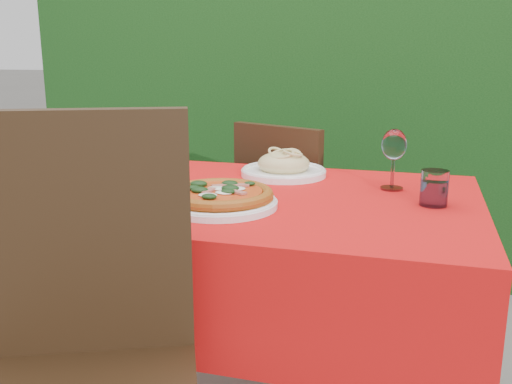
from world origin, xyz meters
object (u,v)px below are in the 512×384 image
(chair_near, at_px, (74,344))
(chair_far, at_px, (291,216))
(pizza_plate, at_px, (219,197))
(wine_glass, at_px, (394,147))
(pasta_plate, at_px, (284,167))
(fork, at_px, (149,189))
(water_glass, at_px, (434,190))

(chair_near, relative_size, chair_far, 1.18)
(pizza_plate, xyz_separation_m, wine_glass, (0.43, 0.33, 0.10))
(pasta_plate, height_order, wine_glass, wine_glass)
(chair_far, bearing_deg, fork, 90.24)
(pizza_plate, xyz_separation_m, pasta_plate, (0.07, 0.43, 0.00))
(pizza_plate, height_order, pasta_plate, pasta_plate)
(water_glass, distance_m, wine_glass, 0.21)
(chair_far, xyz_separation_m, pasta_plate, (0.05, -0.37, 0.27))
(chair_near, bearing_deg, chair_far, 59.89)
(water_glass, relative_size, wine_glass, 0.53)
(chair_near, height_order, pizza_plate, chair_near)
(pizza_plate, distance_m, wine_glass, 0.55)
(pizza_plate, distance_m, pasta_plate, 0.43)
(water_glass, bearing_deg, wine_glass, 126.47)
(chair_near, distance_m, wine_glass, 1.03)
(pasta_plate, relative_size, water_glass, 2.93)
(chair_near, xyz_separation_m, fork, (-0.14, 0.62, 0.16))
(chair_far, height_order, fork, chair_far)
(chair_far, bearing_deg, pasta_plate, 121.40)
(water_glass, bearing_deg, chair_far, 130.15)
(chair_near, bearing_deg, water_glass, 21.33)
(pizza_plate, height_order, fork, pizza_plate)
(chair_near, height_order, pasta_plate, chair_near)
(pasta_plate, xyz_separation_m, wine_glass, (0.35, -0.10, 0.10))
(chair_near, xyz_separation_m, pasta_plate, (0.20, 0.93, 0.18))
(chair_near, relative_size, water_glass, 10.88)
(wine_glass, relative_size, fork, 1.09)
(pizza_plate, bearing_deg, fork, 155.42)
(water_glass, bearing_deg, chair_near, -134.84)
(chair_near, relative_size, wine_glass, 5.74)
(water_glass, xyz_separation_m, fork, (-0.81, -0.05, -0.04))
(pizza_plate, bearing_deg, wine_glass, 37.63)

